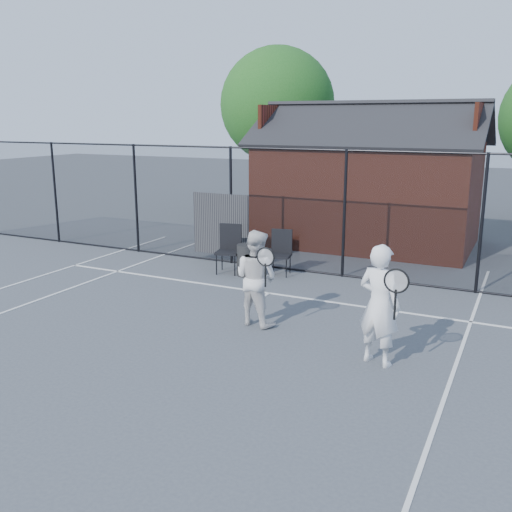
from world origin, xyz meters
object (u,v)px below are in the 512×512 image
at_px(player_front, 379,305).
at_px(waste_bin, 248,260).
at_px(chair_right, 280,253).
at_px(clubhouse, 369,190).
at_px(player_back, 256,278).
at_px(chair_left, 228,250).

xyz_separation_m(player_front, waste_bin, (-4.07, 3.65, -0.56)).
bearing_deg(chair_right, clubhouse, 68.37).
bearing_deg(player_back, clubhouse, 90.43).
bearing_deg(chair_right, chair_left, -172.84).
bearing_deg(chair_left, waste_bin, -12.20).
xyz_separation_m(player_back, chair_left, (-2.16, 2.89, -0.30)).
bearing_deg(chair_left, clubhouse, 54.57).
bearing_deg(waste_bin, clubhouse, 72.20).
relative_size(player_back, chair_right, 1.65).
distance_m(clubhouse, chair_left, 5.43).
height_order(player_back, waste_bin, player_back).
distance_m(chair_left, chair_right, 1.26).
bearing_deg(player_front, chair_right, 130.14).
height_order(chair_left, waste_bin, chair_left).
height_order(player_front, player_back, player_front).
bearing_deg(clubhouse, player_back, -89.57).
distance_m(clubhouse, player_back, 7.82).
distance_m(chair_right, waste_bin, 0.78).
xyz_separation_m(clubhouse, chair_right, (-0.90, -4.52, -1.08)).
height_order(clubhouse, chair_right, clubhouse).
relative_size(chair_right, waste_bin, 1.40).
relative_size(chair_left, chair_right, 1.09).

